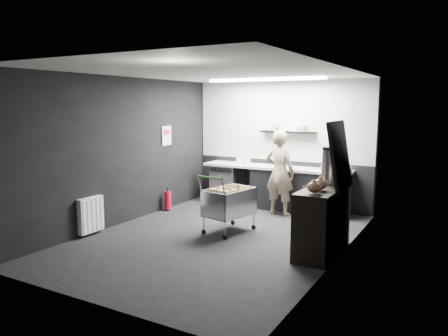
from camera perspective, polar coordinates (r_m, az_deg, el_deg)
The scene contains 22 objects.
floor at distance 7.33m, azimuth -0.96°, elevation -9.12°, with size 5.50×5.50×0.00m, color black.
ceiling at distance 7.01m, azimuth -1.01°, elevation 12.42°, with size 5.50×5.50×0.00m, color silver.
wall_back at distance 9.51m, azimuth 7.48°, elevation 3.14°, with size 5.50×5.50×0.00m, color black.
wall_front at distance 4.91m, azimuth -17.53°, elevation -2.04°, with size 5.50×5.50×0.00m, color black.
wall_left at distance 8.24m, azimuth -13.06°, elevation 2.20°, with size 5.50×5.50×0.00m, color black.
wall_right at distance 6.28m, azimuth 14.93°, elevation 0.27°, with size 5.50×5.50×0.00m, color black.
kitchen_wall_panel at distance 9.46m, azimuth 7.49°, elevation 6.15°, with size 3.95×0.02×1.70m, color beige.
dado_panel at distance 9.60m, azimuth 7.34°, elevation -1.93°, with size 3.95×0.02×1.00m, color black.
floating_shelf at distance 9.29m, azimuth 8.36°, elevation 4.67°, with size 1.20×0.22×0.04m, color black.
wall_clock at distance 9.01m, azimuth 15.86°, elevation 7.71°, with size 0.20×0.20×0.03m, color white.
poster at distance 9.20m, azimuth -7.52°, elevation 4.22°, with size 0.02×0.30×0.40m, color white.
poster_red_band at distance 9.20m, azimuth -7.50°, elevation 4.65°, with size 0.01×0.22×0.10m, color red.
radiator at distance 7.74m, azimuth -17.01°, elevation -5.87°, with size 0.10×0.50×0.60m, color white.
ceiling_strip at distance 8.65m, azimuth 5.36°, elevation 11.42°, with size 2.40×0.20×0.04m, color white.
prep_counter at distance 9.28m, azimuth 7.38°, elevation -2.56°, with size 3.20×0.61×0.90m.
person at distance 8.74m, azimuth 7.29°, elevation -0.60°, with size 0.62×0.41×1.70m, color beige.
shopping_cart at distance 7.56m, azimuth 0.65°, elevation -4.73°, with size 0.72×1.04×1.03m.
sideboard at distance 6.64m, azimuth 12.94°, elevation -5.64°, with size 0.56×1.31×1.97m.
fire_extinguisher at distance 9.18m, azimuth -7.35°, elevation -4.14°, with size 0.14×0.14×0.47m.
cardboard_box at distance 8.78m, azimuth 14.43°, elevation -0.12°, with size 0.49×0.37×0.10m, color #987F51.
pink_tub at distance 9.52m, azimuth 2.90°, elevation 1.10°, with size 0.20×0.20×0.20m, color beige.
white_container at distance 9.53m, azimuth 2.17°, elevation 0.93°, with size 0.16×0.13×0.14m, color white.
Camera 1 is at (3.56, -6.02, 2.20)m, focal length 35.00 mm.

